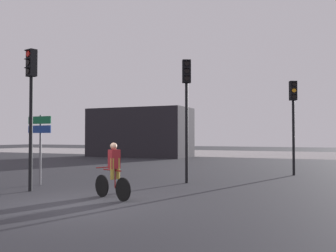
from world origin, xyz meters
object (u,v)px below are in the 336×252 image
object	(u,v)px
distant_building	(140,133)
direction_sign_post	(40,137)
cyclist	(113,171)
traffic_light_center	(187,98)
traffic_light_far_right	(293,110)
traffic_light_near_left	(31,93)

from	to	relation	value
distant_building	direction_sign_post	world-z (taller)	distant_building
direction_sign_post	cyclist	world-z (taller)	direction_sign_post
traffic_light_center	traffic_light_far_right	world-z (taller)	traffic_light_center
traffic_light_center	direction_sign_post	size ratio (longest dim) A/B	1.84
direction_sign_post	traffic_light_far_right	bearing A→B (deg)	-136.20
traffic_light_center	traffic_light_far_right	size ratio (longest dim) A/B	1.09
distant_building	cyclist	xyz separation A→B (m)	(10.15, -20.62, -1.35)
traffic_light_center	cyclist	world-z (taller)	traffic_light_center
traffic_light_far_right	traffic_light_center	bearing A→B (deg)	28.23
traffic_light_center	traffic_light_near_left	size ratio (longest dim) A/B	1.02
direction_sign_post	traffic_light_near_left	bearing A→B (deg)	124.56
traffic_light_center	traffic_light_far_right	xyz separation A→B (m)	(3.52, 4.71, -0.25)
traffic_light_center	traffic_light_near_left	distance (m)	5.69
distant_building	traffic_light_center	distance (m)	19.50
distant_building	traffic_light_center	xyz separation A→B (m)	(10.72, -16.24, 1.14)
traffic_light_near_left	cyclist	xyz separation A→B (m)	(3.36, -0.27, -2.42)
direction_sign_post	distant_building	bearing A→B (deg)	-70.63
traffic_light_center	traffic_light_near_left	bearing A→B (deg)	17.96
traffic_light_near_left	cyclist	size ratio (longest dim) A/B	2.89
cyclist	distant_building	bearing A→B (deg)	49.22
traffic_light_far_right	traffic_light_near_left	world-z (taller)	traffic_light_near_left
distant_building	traffic_light_far_right	xyz separation A→B (m)	(14.25, -11.54, 0.89)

